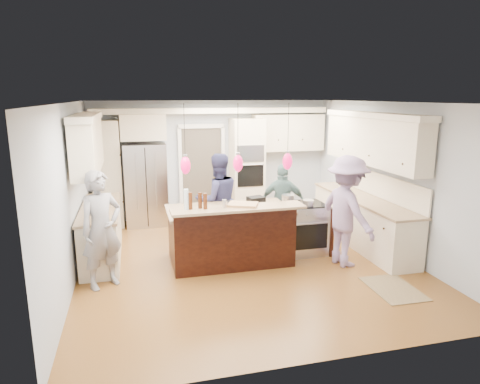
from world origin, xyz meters
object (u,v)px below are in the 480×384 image
at_px(person_far_left, 218,200).
at_px(person_bar_end, 102,230).
at_px(refrigerator, 146,185).
at_px(kitchen_island, 230,234).
at_px(island_range, 305,228).

bearing_deg(person_far_left, person_bar_end, 27.01).
bearing_deg(refrigerator, person_bar_end, -103.64).
xyz_separation_m(kitchen_island, person_bar_end, (-2.05, -0.52, 0.40)).
relative_size(refrigerator, person_bar_end, 1.02).
bearing_deg(person_far_left, refrigerator, -60.94).
distance_m(person_bar_end, person_far_left, 2.43).
bearing_deg(kitchen_island, person_far_left, 92.69).
distance_m(kitchen_island, island_range, 1.41).
xyz_separation_m(island_range, person_far_left, (-1.45, 0.77, 0.43)).
bearing_deg(person_far_left, kitchen_island, 85.53).
height_order(island_range, person_far_left, person_far_left).
height_order(refrigerator, island_range, refrigerator).
distance_m(refrigerator, person_bar_end, 3.18).
xyz_separation_m(person_bar_end, person_far_left, (2.01, 1.37, 0.00)).
xyz_separation_m(refrigerator, person_bar_end, (-0.75, -3.09, -0.02)).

